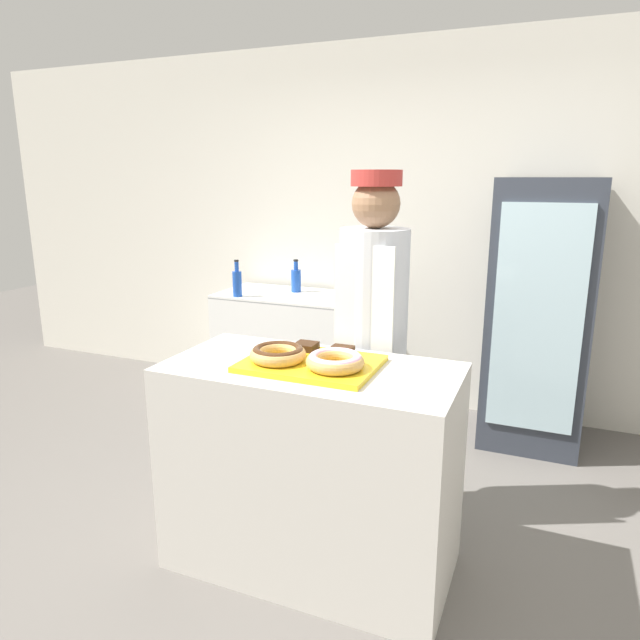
% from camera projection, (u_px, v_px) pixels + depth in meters
% --- Properties ---
extents(ground_plane, '(14.00, 14.00, 0.00)m').
position_uv_depth(ground_plane, '(312.00, 560.00, 2.66)').
color(ground_plane, '#66605B').
extents(wall_back, '(8.00, 0.06, 2.70)m').
position_uv_depth(wall_back, '(425.00, 230.00, 4.23)').
color(wall_back, silver).
rests_on(wall_back, ground_plane).
extents(display_counter, '(1.25, 0.63, 0.95)m').
position_uv_depth(display_counter, '(311.00, 468.00, 2.54)').
color(display_counter, beige).
rests_on(display_counter, ground_plane).
extents(serving_tray, '(0.56, 0.42, 0.02)m').
position_uv_depth(serving_tray, '(311.00, 364.00, 2.42)').
color(serving_tray, yellow).
rests_on(serving_tray, display_counter).
extents(donut_chocolate_glaze, '(0.24, 0.24, 0.06)m').
position_uv_depth(donut_chocolate_glaze, '(278.00, 353.00, 2.41)').
color(donut_chocolate_glaze, tan).
rests_on(donut_chocolate_glaze, serving_tray).
extents(donut_light_glaze, '(0.24, 0.24, 0.06)m').
position_uv_depth(donut_light_glaze, '(335.00, 360.00, 2.31)').
color(donut_light_glaze, tan).
rests_on(donut_light_glaze, serving_tray).
extents(brownie_back_left, '(0.10, 0.10, 0.03)m').
position_uv_depth(brownie_back_left, '(306.00, 346.00, 2.57)').
color(brownie_back_left, '#382111').
rests_on(brownie_back_left, serving_tray).
extents(brownie_back_right, '(0.10, 0.10, 0.03)m').
position_uv_depth(brownie_back_right, '(341.00, 351.00, 2.51)').
color(brownie_back_right, '#382111').
rests_on(brownie_back_right, serving_tray).
extents(baker_person, '(0.34, 0.34, 1.77)m').
position_uv_depth(baker_person, '(372.00, 338.00, 2.86)').
color(baker_person, '#4C4C51').
rests_on(baker_person, ground_plane).
extents(beverage_fridge, '(0.62, 0.65, 1.73)m').
position_uv_depth(beverage_fridge, '(539.00, 315.00, 3.69)').
color(beverage_fridge, '#333842').
rests_on(beverage_fridge, ground_plane).
extents(chest_freezer, '(1.04, 0.60, 0.87)m').
position_uv_depth(chest_freezer, '(287.00, 347.00, 4.48)').
color(chest_freezer, white).
rests_on(chest_freezer, ground_plane).
extents(bottle_blue, '(0.08, 0.08, 0.25)m').
position_uv_depth(bottle_blue, '(296.00, 279.00, 4.43)').
color(bottle_blue, '#1E4CB2').
rests_on(bottle_blue, chest_freezer).
extents(bottle_blue_b, '(0.07, 0.07, 0.28)m').
position_uv_depth(bottle_blue_b, '(237.00, 282.00, 4.25)').
color(bottle_blue_b, '#1E4CB2').
rests_on(bottle_blue_b, chest_freezer).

